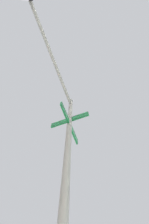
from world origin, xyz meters
name	(u,v)px	position (x,y,z in m)	size (l,w,h in m)	color
traffic_signal_near	(46,68)	(-6.63, -6.03, 4.37)	(1.84, 3.61, 6.18)	slate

